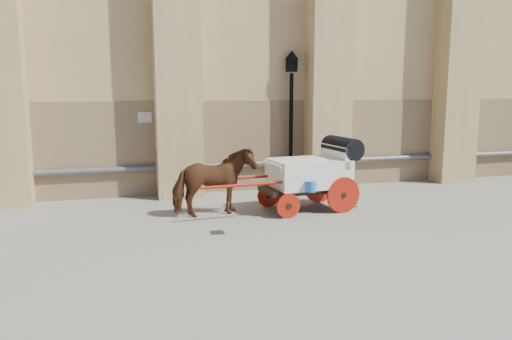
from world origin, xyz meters
name	(u,v)px	position (x,y,z in m)	size (l,w,h in m)	color
ground	(238,223)	(0.00, 0.00, 0.00)	(90.00, 90.00, 0.00)	#6D675B
horse	(214,182)	(-0.42, 0.94, 0.92)	(0.99, 2.17, 1.83)	brown
carriage	(314,171)	(2.44, 0.92, 1.09)	(4.73, 1.78, 2.03)	black
street_lamp	(291,117)	(2.74, 3.72, 2.46)	(0.43, 0.43, 4.61)	black
drain_grate_near	(217,233)	(-0.67, -0.69, 0.01)	(0.32, 0.32, 0.01)	black
drain_grate_far	(350,206)	(3.59, 0.89, 0.01)	(0.32, 0.32, 0.01)	black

